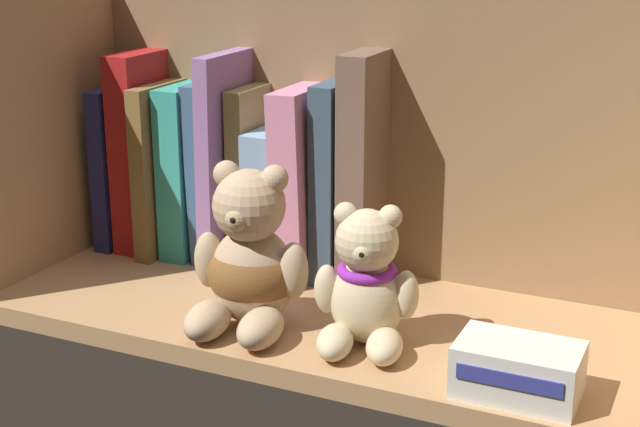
% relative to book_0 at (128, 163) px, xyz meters
% --- Properties ---
extents(shelf_board, '(0.67, 0.25, 0.02)m').
position_rel_book_0_xyz_m(shelf_board, '(0.31, -0.10, -0.10)').
color(shelf_board, tan).
rests_on(shelf_board, ground).
extents(shelf_back_panel, '(0.69, 0.01, 0.33)m').
position_rel_book_0_xyz_m(shelf_back_panel, '(0.31, 0.03, 0.05)').
color(shelf_back_panel, olive).
rests_on(shelf_back_panel, ground).
extents(shelf_side_panel_left, '(0.02, 0.28, 0.33)m').
position_rel_book_0_xyz_m(shelf_side_panel_left, '(-0.03, -0.10, 0.05)').
color(shelf_side_panel_left, tan).
rests_on(shelf_side_panel_left, ground).
extents(book_0, '(0.02, 0.12, 0.19)m').
position_rel_book_0_xyz_m(book_0, '(0.00, 0.00, 0.00)').
color(book_0, navy).
rests_on(book_0, shelf_board).
extents(book_1, '(0.03, 0.11, 0.23)m').
position_rel_book_0_xyz_m(book_1, '(0.03, 0.00, 0.02)').
color(book_1, maroon).
rests_on(book_1, shelf_board).
extents(book_2, '(0.02, 0.14, 0.19)m').
position_rel_book_0_xyz_m(book_2, '(0.06, 0.00, 0.00)').
color(book_2, brown).
rests_on(book_2, shelf_board).
extents(book_3, '(0.03, 0.11, 0.19)m').
position_rel_book_0_xyz_m(book_3, '(0.09, 0.00, 0.00)').
color(book_3, teal).
rests_on(book_3, shelf_board).
extents(book_4, '(0.03, 0.10, 0.20)m').
position_rel_book_0_xyz_m(book_4, '(0.12, 0.00, 0.01)').
color(book_4, '#375B7B').
rests_on(book_4, shelf_board).
extents(book_5, '(0.02, 0.15, 0.23)m').
position_rel_book_0_xyz_m(book_5, '(0.15, 0.00, 0.02)').
color(book_5, '#9269A6').
rests_on(book_5, shelf_board).
extents(book_6, '(0.02, 0.10, 0.20)m').
position_rel_book_0_xyz_m(book_6, '(0.17, 0.00, 0.01)').
color(book_6, olive).
rests_on(book_6, shelf_board).
extents(book_7, '(0.03, 0.12, 0.16)m').
position_rel_book_0_xyz_m(book_7, '(0.20, 0.00, -0.02)').
color(book_7, '#7CA2C5').
rests_on(book_7, shelf_board).
extents(book_8, '(0.04, 0.13, 0.20)m').
position_rel_book_0_xyz_m(book_8, '(0.24, 0.00, 0.01)').
color(book_8, '#C97CA1').
rests_on(book_8, shelf_board).
extents(book_9, '(0.03, 0.10, 0.21)m').
position_rel_book_0_xyz_m(book_9, '(0.27, 0.00, 0.01)').
color(book_9, '#364B5E').
rests_on(book_9, shelf_board).
extents(book_10, '(0.03, 0.10, 0.24)m').
position_rel_book_0_xyz_m(book_10, '(0.30, 0.00, 0.03)').
color(book_10, brown).
rests_on(book_10, shelf_board).
extents(teddy_bear_larger, '(0.12, 0.12, 0.16)m').
position_rel_book_0_xyz_m(teddy_bear_larger, '(0.25, -0.16, -0.03)').
color(teddy_bear_larger, tan).
rests_on(teddy_bear_larger, shelf_board).
extents(teddy_bear_smaller, '(0.10, 0.10, 0.13)m').
position_rel_book_0_xyz_m(teddy_bear_smaller, '(0.37, -0.15, -0.04)').
color(teddy_bear_smaller, beige).
rests_on(teddy_bear_smaller, shelf_board).
extents(small_product_box, '(0.10, 0.06, 0.05)m').
position_rel_book_0_xyz_m(small_product_box, '(0.51, -0.19, -0.07)').
color(small_product_box, silver).
rests_on(small_product_box, shelf_board).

